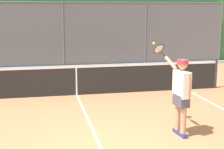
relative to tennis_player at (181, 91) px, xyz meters
name	(u,v)px	position (x,y,z in m)	size (l,w,h in m)	color
ground_plane	(102,149)	(1.88, 0.47, -1.02)	(60.00, 60.00, 0.00)	#C67A4C
fence_backdrop	(62,31)	(1.88, -10.23, 0.72)	(19.19, 1.37, 3.51)	#565B60
tennis_net	(76,80)	(1.88, -4.19, -0.53)	(10.08, 0.09, 1.07)	#2D2D2D
tennis_player	(181,91)	(0.00, 0.00, 0.00)	(0.56, 1.40, 2.02)	navy
tennis_ball_near_baseline	(196,93)	(-2.04, -3.51, -0.99)	(0.07, 0.07, 0.07)	#CCDB33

